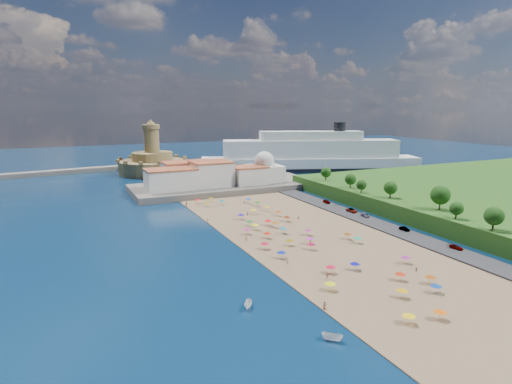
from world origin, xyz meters
TOP-DOWN VIEW (x-y plane):
  - ground at (0.00, 0.00)m, footprint 700.00×700.00m
  - terrace at (10.00, 73.00)m, footprint 90.00×36.00m
  - jetty at (-12.00, 108.00)m, footprint 18.00×70.00m
  - waterfront_buildings at (-3.05, 73.64)m, footprint 57.00×29.00m
  - domed_building at (30.00, 71.00)m, footprint 16.00×16.00m
  - fortress at (-12.00, 138.00)m, footprint 40.00×40.00m
  - cruise_ship at (81.65, 110.03)m, footprint 136.75×66.88m
  - beach_parasols at (-0.03, -8.83)m, footprint 30.55×117.38m
  - beachgoers at (-7.12, -3.23)m, footprint 32.47×99.55m
  - moored_boats at (-26.70, -55.42)m, footprint 11.63×21.31m
  - parked_cars at (36.00, -1.13)m, footprint 2.35×68.06m
  - hillside_trees at (48.58, -13.00)m, footprint 11.85×112.35m

SIDE VIEW (x-z plane):
  - ground at x=0.00m, z-range 0.00..0.00m
  - moored_boats at x=-26.70m, z-range -0.01..1.45m
  - beachgoers at x=-7.12m, z-range 0.19..2.08m
  - jetty at x=-12.00m, z-range 0.00..2.40m
  - parked_cars at x=36.00m, z-range 0.66..2.06m
  - terrace at x=10.00m, z-range 0.00..3.00m
  - beach_parasols at x=-0.03m, z-range 1.05..3.25m
  - fortress at x=-12.00m, z-range -9.52..22.88m
  - waterfront_buildings at x=-3.05m, z-range 2.38..13.38m
  - cruise_ship at x=81.65m, z-range -6.15..24.02m
  - domed_building at x=30.00m, z-range 1.47..16.47m
  - hillside_trees at x=48.58m, z-range 5.99..14.26m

